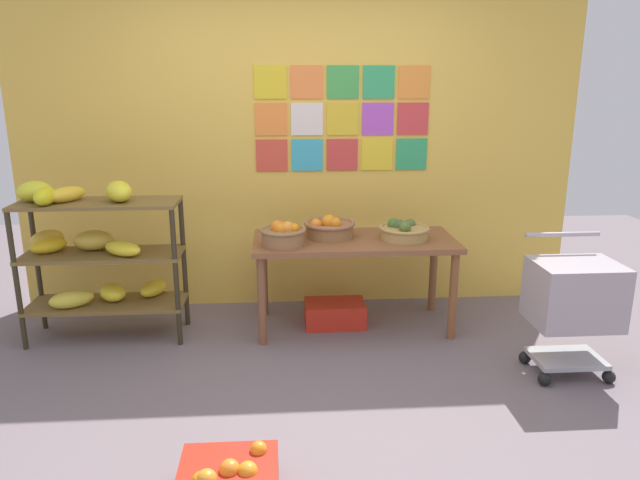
{
  "coord_description": "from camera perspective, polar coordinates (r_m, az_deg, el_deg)",
  "views": [
    {
      "loc": [
        -0.16,
        -2.94,
        1.78
      ],
      "look_at": [
        0.09,
        0.71,
        0.79
      ],
      "focal_mm": 32.72,
      "sensor_mm": 36.0,
      "label": 1
    }
  ],
  "objects": [
    {
      "name": "display_table",
      "position": [
        4.27,
        3.36,
        -0.98
      ],
      "size": [
        1.47,
        0.67,
        0.68
      ],
      "color": "brown",
      "rests_on": "ground"
    },
    {
      "name": "produce_crate_under_table",
      "position": [
        4.44,
        1.46,
        -7.2
      ],
      "size": [
        0.45,
        0.29,
        0.18
      ],
      "primitive_type": "cube",
      "color": "red",
      "rests_on": "ground"
    },
    {
      "name": "banana_shelf_unit",
      "position": [
        4.36,
        -21.4,
        -0.55
      ],
      "size": [
        1.11,
        0.48,
        1.14
      ],
      "color": "#332C1B",
      "rests_on": "ground"
    },
    {
      "name": "fruit_basket_left",
      "position": [
        4.26,
        8.18,
        0.88
      ],
      "size": [
        0.36,
        0.36,
        0.15
      ],
      "color": "tan",
      "rests_on": "display_table"
    },
    {
      "name": "shopping_cart",
      "position": [
        3.91,
        23.56,
        -5.23
      ],
      "size": [
        0.51,
        0.44,
        0.86
      ],
      "rotation": [
        0.0,
        0.0,
        0.11
      ],
      "color": "black",
      "rests_on": "ground"
    },
    {
      "name": "back_wall_with_art",
      "position": [
        4.64,
        -1.96,
        11.19
      ],
      "size": [
        4.41,
        0.07,
        2.92
      ],
      "color": "gold",
      "rests_on": "ground"
    },
    {
      "name": "fruit_basket_back_right",
      "position": [
        4.26,
        0.93,
        1.26
      ],
      "size": [
        0.37,
        0.37,
        0.18
      ],
      "color": "olive",
      "rests_on": "display_table"
    },
    {
      "name": "ground",
      "position": [
        3.44,
        -0.72,
        -16.03
      ],
      "size": [
        9.33,
        9.33,
        0.0
      ],
      "primitive_type": "plane",
      "color": "slate"
    },
    {
      "name": "fruit_basket_right",
      "position": [
        4.05,
        -3.62,
        0.55
      ],
      "size": [
        0.32,
        0.32,
        0.18
      ],
      "color": "#8F623C",
      "rests_on": "display_table"
    }
  ]
}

